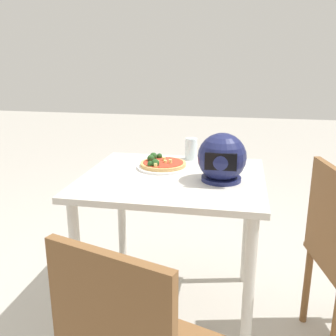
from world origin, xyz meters
TOP-DOWN VIEW (x-y plane):
  - ground_plane at (0.00, 0.00)m, footprint 14.00×14.00m
  - dining_table at (0.00, 0.00)m, footprint 0.91×0.81m
  - pizza_plate at (0.08, -0.13)m, footprint 0.28×0.28m
  - pizza at (0.09, -0.13)m, footprint 0.25×0.25m
  - motorcycle_helmet at (-0.24, 0.03)m, footprint 0.23×0.23m
  - drinking_glass at (-0.05, -0.34)m, footprint 0.07×0.07m

SIDE VIEW (x-z plane):
  - ground_plane at x=0.00m, z-range 0.00..0.00m
  - dining_table at x=0.00m, z-range 0.27..1.05m
  - pizza_plate at x=0.08m, z-range 0.77..0.78m
  - pizza at x=0.09m, z-range 0.77..0.83m
  - drinking_glass at x=-0.05m, z-range 0.77..0.90m
  - motorcycle_helmet at x=-0.24m, z-range 0.77..1.00m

